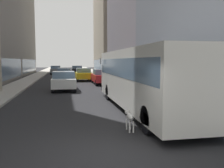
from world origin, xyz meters
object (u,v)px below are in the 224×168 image
object	(u,v)px
transit_bus	(143,75)
car_black_suv	(77,70)
car_white_van	(64,81)
car_yellow_taxi	(83,74)
car_grey_wagon	(56,70)
dalmatian_dog	(130,117)
car_silver_sedan	(64,74)
car_red_coupe	(102,77)

from	to	relation	value
transit_bus	car_black_suv	world-z (taller)	transit_bus
car_white_van	car_yellow_taxi	world-z (taller)	same
car_black_suv	car_grey_wagon	distance (m)	4.00
transit_bus	dalmatian_dog	bearing A→B (deg)	-114.48
transit_bus	car_grey_wagon	xyz separation A→B (m)	(-5.60, 36.42, -0.95)
car_white_van	car_black_suv	distance (m)	26.85
car_black_suv	car_white_van	bearing A→B (deg)	-95.13
transit_bus	car_white_van	world-z (taller)	transit_bus
car_yellow_taxi	dalmatian_dog	xyz separation A→B (m)	(-0.04, -22.89, -0.31)
car_silver_sedan	car_grey_wagon	bearing A→B (deg)	95.61
car_grey_wagon	transit_bus	bearing A→B (deg)	-81.26
car_red_coupe	car_grey_wagon	distance (m)	22.79
car_grey_wagon	dalmatian_dog	world-z (taller)	car_grey_wagon
dalmatian_dog	car_grey_wagon	bearing A→B (deg)	95.64
car_white_van	car_silver_sedan	world-z (taller)	same
car_red_coupe	car_silver_sedan	bearing A→B (deg)	124.64
car_yellow_taxi	car_red_coupe	distance (m)	5.20
car_red_coupe	dalmatian_dog	size ratio (longest dim) A/B	4.85
transit_bus	car_silver_sedan	world-z (taller)	transit_bus
car_grey_wagon	dalmatian_dog	xyz separation A→B (m)	(3.96, -40.03, -0.31)
car_black_suv	car_yellow_taxi	bearing A→B (deg)	-90.00
car_white_van	car_silver_sedan	bearing A→B (deg)	90.00
transit_bus	car_black_suv	bearing A→B (deg)	92.53
dalmatian_dog	car_black_suv	bearing A→B (deg)	89.94
car_black_suv	car_grey_wagon	bearing A→B (deg)	177.29
car_black_suv	car_silver_sedan	distance (m)	16.29
car_silver_sedan	dalmatian_dog	xyz separation A→B (m)	(2.36, -23.73, -0.31)
transit_bus	car_grey_wagon	world-z (taller)	transit_bus
transit_bus	dalmatian_dog	world-z (taller)	transit_bus
car_silver_sedan	car_yellow_taxi	bearing A→B (deg)	-19.32
car_yellow_taxi	car_grey_wagon	size ratio (longest dim) A/B	0.91
car_red_coupe	car_black_suv	xyz separation A→B (m)	(-1.60, 21.90, -0.00)
car_yellow_taxi	car_red_coupe	bearing A→B (deg)	-72.08
transit_bus	car_red_coupe	world-z (taller)	transit_bus
car_white_van	dalmatian_dog	distance (m)	13.31
car_yellow_taxi	car_black_suv	bearing A→B (deg)	90.00
car_yellow_taxi	dalmatian_dog	world-z (taller)	car_yellow_taxi
dalmatian_dog	car_white_van	bearing A→B (deg)	100.20
car_black_suv	dalmatian_dog	bearing A→B (deg)	-90.06
transit_bus	car_black_suv	distance (m)	36.28
car_black_suv	dalmatian_dog	distance (m)	39.84
car_black_suv	car_grey_wagon	world-z (taller)	same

